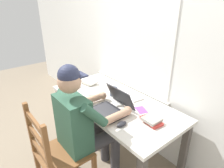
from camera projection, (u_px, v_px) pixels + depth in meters
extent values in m
plane|color=gray|center=(114.00, 153.00, 2.37)|extent=(8.00, 8.00, 0.00)
cube|color=silver|center=(146.00, 40.00, 2.08)|extent=(6.00, 0.04, 2.60)
cube|color=white|center=(130.00, 42.00, 2.23)|extent=(1.17, 0.01, 1.06)
cube|color=beige|center=(128.00, 86.00, 2.45)|extent=(1.23, 0.06, 0.04)
cube|color=beige|center=(114.00, 102.00, 2.08)|extent=(1.50, 0.71, 0.03)
cube|color=#4C4742|center=(62.00, 113.00, 2.54)|extent=(0.06, 0.06, 0.68)
cube|color=#4C4742|center=(100.00, 99.00, 2.89)|extent=(0.06, 0.06, 0.68)
cube|color=#4C4742|center=(184.00, 152.00, 1.90)|extent=(0.06, 0.06, 0.68)
cube|color=#2D5642|center=(73.00, 123.00, 1.69)|extent=(0.34, 0.20, 0.50)
sphere|color=tan|center=(69.00, 82.00, 1.53)|extent=(0.19, 0.19, 0.19)
sphere|color=#282D47|center=(69.00, 75.00, 1.51)|extent=(0.17, 0.17, 0.17)
cube|color=#282D47|center=(79.00, 75.00, 1.56)|extent=(0.13, 0.10, 0.01)
cylinder|color=#38383D|center=(89.00, 132.00, 1.97)|extent=(0.13, 0.40, 0.13)
cylinder|color=#38383D|center=(99.00, 142.00, 1.84)|extent=(0.13, 0.40, 0.13)
cylinder|color=#38383D|center=(105.00, 142.00, 2.19)|extent=(0.10, 0.10, 0.48)
cylinder|color=#38383D|center=(115.00, 151.00, 2.06)|extent=(0.10, 0.10, 0.48)
cylinder|color=#2D5642|center=(70.00, 97.00, 1.82)|extent=(0.10, 0.25, 0.26)
cylinder|color=tan|center=(91.00, 99.00, 2.00)|extent=(0.07, 0.28, 0.07)
sphere|color=tan|center=(103.00, 95.00, 2.07)|extent=(0.08, 0.08, 0.08)
cylinder|color=#2D5642|center=(95.00, 116.00, 1.54)|extent=(0.10, 0.25, 0.26)
cylinder|color=tan|center=(117.00, 116.00, 1.72)|extent=(0.07, 0.28, 0.07)
sphere|color=tan|center=(128.00, 110.00, 1.80)|extent=(0.08, 0.08, 0.08)
cube|color=brown|center=(64.00, 153.00, 1.73)|extent=(0.42, 0.42, 0.02)
cube|color=brown|center=(74.00, 152.00, 2.07)|extent=(0.04, 0.04, 0.46)
cube|color=brown|center=(48.00, 153.00, 1.38)|extent=(0.04, 0.04, 0.48)
cube|color=brown|center=(30.00, 128.00, 1.65)|extent=(0.04, 0.04, 0.48)
cube|color=brown|center=(40.00, 151.00, 1.57)|extent=(0.36, 0.02, 0.04)
cube|color=brown|center=(38.00, 137.00, 1.51)|extent=(0.36, 0.02, 0.04)
cube|color=brown|center=(35.00, 122.00, 1.45)|extent=(0.36, 0.02, 0.04)
cube|color=#232328|center=(108.00, 112.00, 1.86)|extent=(0.33, 0.23, 0.02)
cube|color=#38383D|center=(108.00, 111.00, 1.86)|extent=(0.29, 0.17, 0.00)
cube|color=#232328|center=(120.00, 97.00, 1.91)|extent=(0.33, 0.10, 0.21)
cube|color=#4C515B|center=(120.00, 97.00, 1.91)|extent=(0.29, 0.08, 0.17)
ellipsoid|color=#232328|center=(122.00, 124.00, 1.67)|extent=(0.06, 0.10, 0.03)
cylinder|color=beige|center=(73.00, 83.00, 2.38)|extent=(0.08, 0.08, 0.09)
torus|color=beige|center=(75.00, 84.00, 2.35)|extent=(0.05, 0.01, 0.05)
cylinder|color=#2D384C|center=(114.00, 92.00, 2.16)|extent=(0.08, 0.08, 0.10)
torus|color=#2D384C|center=(117.00, 93.00, 2.12)|extent=(0.05, 0.01, 0.05)
cube|color=#BC332D|center=(151.00, 121.00, 1.72)|extent=(0.21, 0.13, 0.02)
cube|color=gray|center=(152.00, 119.00, 1.70)|extent=(0.14, 0.14, 0.02)
cube|color=gray|center=(89.00, 83.00, 2.45)|extent=(0.15, 0.13, 0.02)
cube|color=white|center=(90.00, 81.00, 2.45)|extent=(0.19, 0.15, 0.02)
cube|color=white|center=(92.00, 91.00, 2.26)|extent=(0.24, 0.24, 0.01)
cube|color=white|center=(122.00, 101.00, 2.06)|extent=(0.25, 0.25, 0.02)
cube|color=white|center=(132.00, 96.00, 2.14)|extent=(0.25, 0.18, 0.02)
cube|color=#7A4293|center=(141.00, 110.00, 1.90)|extent=(0.15, 0.13, 0.00)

